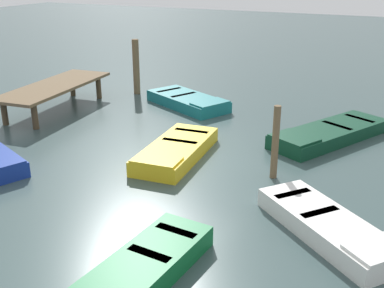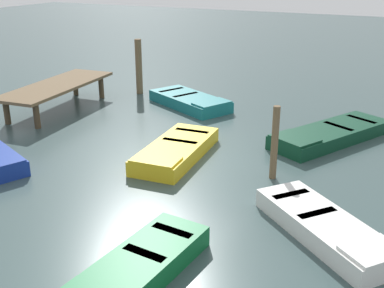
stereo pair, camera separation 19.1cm
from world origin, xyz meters
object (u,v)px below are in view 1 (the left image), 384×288
(rowboat_teal, at_px, (188,101))
(mooring_piling_far_right, at_px, (136,67))
(rowboat_yellow, at_px, (176,150))
(rowboat_green, at_px, (140,270))
(dock_segment, at_px, (54,88))
(rowboat_white, at_px, (328,226))
(mooring_piling_far_left, at_px, (275,143))
(rowboat_dark_green, at_px, (329,133))

(rowboat_teal, distance_m, mooring_piling_far_right, 2.94)
(rowboat_yellow, bearing_deg, rowboat_green, 16.32)
(dock_segment, xyz_separation_m, rowboat_white, (-4.43, -10.49, -0.62))
(mooring_piling_far_left, bearing_deg, dock_segment, 75.63)
(dock_segment, height_order, rowboat_teal, dock_segment)
(rowboat_dark_green, height_order, mooring_piling_far_right, mooring_piling_far_right)
(rowboat_yellow, height_order, mooring_piling_far_right, mooring_piling_far_right)
(rowboat_dark_green, distance_m, mooring_piling_far_right, 8.44)
(rowboat_yellow, relative_size, mooring_piling_far_right, 1.55)
(rowboat_green, xyz_separation_m, rowboat_teal, (9.71, 3.79, -0.00))
(rowboat_yellow, bearing_deg, rowboat_teal, -162.54)
(rowboat_green, distance_m, rowboat_white, 3.81)
(rowboat_green, bearing_deg, rowboat_white, 142.54)
(rowboat_green, xyz_separation_m, rowboat_yellow, (5.10, 1.94, -0.00))
(rowboat_yellow, bearing_deg, mooring_piling_far_right, -144.37)
(rowboat_green, height_order, rowboat_white, same)
(rowboat_teal, bearing_deg, mooring_piling_far_left, -19.13)
(rowboat_teal, bearing_deg, rowboat_white, -20.97)
(rowboat_green, bearing_deg, mooring_piling_far_right, -143.09)
(rowboat_dark_green, relative_size, mooring_piling_far_right, 1.97)
(dock_segment, relative_size, rowboat_white, 1.57)
(rowboat_dark_green, bearing_deg, rowboat_green, 16.47)
(rowboat_green, bearing_deg, rowboat_yellow, -153.99)
(dock_segment, relative_size, rowboat_green, 1.57)
(rowboat_green, bearing_deg, mooring_piling_far_left, 175.56)
(rowboat_dark_green, height_order, rowboat_white, same)
(rowboat_teal, height_order, mooring_piling_far_right, mooring_piling_far_right)
(rowboat_teal, relative_size, mooring_piling_far_left, 1.93)
(rowboat_teal, xyz_separation_m, mooring_piling_far_right, (0.79, 2.69, 0.88))
(rowboat_teal, height_order, mooring_piling_far_left, mooring_piling_far_left)
(rowboat_green, xyz_separation_m, mooring_piling_far_right, (10.50, 6.48, 0.88))
(rowboat_yellow, bearing_deg, rowboat_dark_green, 127.62)
(rowboat_teal, distance_m, mooring_piling_far_left, 6.66)
(rowboat_yellow, relative_size, rowboat_white, 1.06)
(mooring_piling_far_left, xyz_separation_m, mooring_piling_far_right, (5.51, 7.33, 0.17))
(rowboat_green, height_order, rowboat_yellow, same)
(rowboat_dark_green, height_order, mooring_piling_far_left, mooring_piling_far_left)
(rowboat_yellow, distance_m, rowboat_white, 5.07)
(rowboat_dark_green, distance_m, mooring_piling_far_left, 3.48)
(rowboat_teal, bearing_deg, rowboat_green, -42.36)
(rowboat_dark_green, xyz_separation_m, mooring_piling_far_right, (2.19, 8.10, 0.88))
(mooring_piling_far_right, bearing_deg, rowboat_yellow, -139.92)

